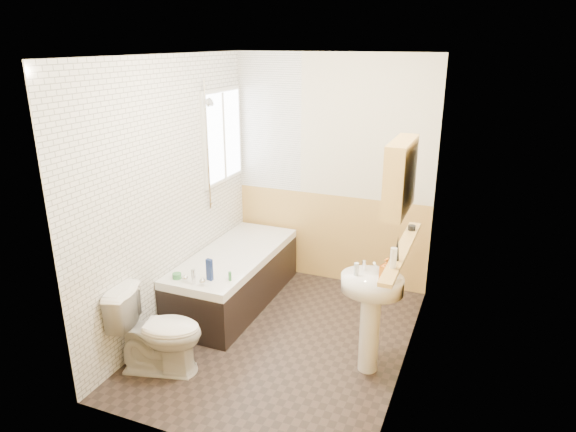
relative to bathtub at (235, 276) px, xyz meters
The scene contains 26 objects.
floor 0.92m from the bathtub, 33.20° to the right, with size 2.80×2.80×0.00m, color black.
ceiling 2.38m from the bathtub, 33.20° to the right, with size 2.80×2.80×0.00m, color white.
wall_back 1.53m from the bathtub, 51.94° to the left, with size 2.20×0.02×2.50m, color beige.
wall_front 2.24m from the bathtub, 68.86° to the right, with size 2.20×0.02×2.50m, color beige.
wall_left 1.14m from the bathtub, 128.50° to the right, with size 0.02×2.80×2.50m, color beige.
wall_right 2.13m from the bathtub, 14.56° to the right, with size 0.02×2.80×2.50m, color beige.
wainscot_right 1.89m from the bathtub, 14.72° to the right, with size 0.01×2.80×1.00m, color #DDAF5A.
wainscot_front 2.01m from the bathtub, 68.63° to the right, with size 2.20×0.01×1.00m, color #DDAF5A.
wainscot_back 1.19m from the bathtub, 51.27° to the left, with size 2.20×0.01×1.00m, color #DDAF5A.
tile_cladding_left 1.13m from the bathtub, 126.85° to the right, with size 0.01×2.80×2.50m, color white.
tile_return_back 1.72m from the bathtub, 89.68° to the left, with size 0.75×0.01×1.50m, color white.
window 1.48m from the bathtub, 125.17° to the left, with size 0.03×0.79×0.99m.
bathtub is the anchor object (origin of this frame).
shower_riser 1.46m from the bathtub, 159.18° to the left, with size 0.11×0.09×1.30m.
toilet 1.28m from the bathtub, 91.34° to the right, with size 0.41×0.74×0.72m, color white.
sink 1.72m from the bathtub, 21.80° to the right, with size 0.50×0.40×0.97m.
pine_shelf 2.02m from the bathtub, 17.44° to the right, with size 0.10×1.29×0.03m, color #DDAF5A.
medicine_cabinet 2.36m from the bathtub, 22.72° to the right, with size 0.15×0.57×0.52m.
foam_can 2.18m from the bathtub, 27.63° to the right, with size 0.05×0.05×0.15m, color silver.
green_bottle 2.13m from the bathtub, 23.97° to the right, with size 0.04×0.04×0.19m, color black.
black_jar 1.96m from the bathtub, ahead, with size 0.06×0.06×0.04m, color black.
soap_bottle 1.90m from the bathtub, 21.50° to the right, with size 0.08×0.18×0.08m, color orange.
clear_bottle 1.71m from the bathtub, 24.62° to the right, with size 0.04×0.04×0.11m, color silver.
blue_gel 0.74m from the bathtub, 81.69° to the right, with size 0.06×0.04×0.20m, color navy.
cream_jar 0.81m from the bathtub, 105.44° to the right, with size 0.08×0.08×0.05m, color #388447.
orange_bottle 0.71m from the bathtub, 65.21° to the right, with size 0.03×0.03×0.09m, color #388447.
Camera 1 is at (1.59, -3.78, 2.61)m, focal length 32.00 mm.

